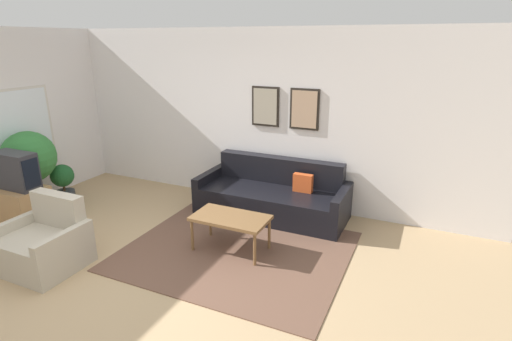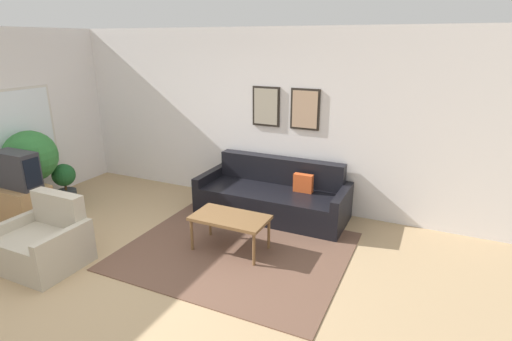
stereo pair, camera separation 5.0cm
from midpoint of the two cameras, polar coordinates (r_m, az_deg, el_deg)
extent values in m
plane|color=tan|center=(4.71, -19.09, -15.22)|extent=(16.00, 16.00, 0.00)
cube|color=brown|center=(5.10, -2.57, -11.33)|extent=(2.69, 2.24, 0.01)
cube|color=silver|center=(6.43, -2.38, 7.73)|extent=(8.00, 0.06, 2.70)
cube|color=black|center=(6.14, 1.69, 9.13)|extent=(0.44, 0.03, 0.60)
cube|color=#A89E89|center=(6.12, 1.63, 9.11)|extent=(0.38, 0.01, 0.54)
cube|color=black|center=(5.93, 7.27, 8.66)|extent=(0.44, 0.03, 0.60)
cube|color=tan|center=(5.91, 7.21, 8.64)|extent=(0.38, 0.01, 0.54)
cube|color=beige|center=(7.18, -30.52, 4.87)|extent=(0.02, 1.21, 1.31)
cube|color=white|center=(7.17, -30.50, 4.87)|extent=(0.02, 1.13, 1.23)
cube|color=black|center=(5.97, 2.49, -4.59)|extent=(1.97, 0.90, 0.41)
cube|color=black|center=(6.13, 3.80, 0.07)|extent=(1.97, 0.20, 0.40)
cube|color=black|center=(6.39, -6.20, -2.44)|extent=(0.12, 0.90, 0.55)
cube|color=black|center=(5.66, 12.38, -5.57)|extent=(0.12, 0.90, 0.55)
cube|color=#D15123|center=(5.81, 7.01, -1.87)|extent=(0.28, 0.10, 0.28)
cube|color=brown|center=(4.93, -3.43, -6.78)|extent=(0.93, 0.52, 0.04)
cylinder|color=brown|center=(5.07, -8.87, -9.14)|extent=(0.04, 0.04, 0.42)
cylinder|color=brown|center=(4.69, 0.01, -11.28)|extent=(0.04, 0.04, 0.42)
cylinder|color=brown|center=(5.39, -6.30, -7.26)|extent=(0.04, 0.04, 0.42)
cylinder|color=brown|center=(5.04, 2.13, -9.06)|extent=(0.04, 0.04, 0.42)
cube|color=#A87F51|center=(6.56, -30.06, -4.35)|extent=(0.68, 0.50, 0.56)
cube|color=#2D2D33|center=(6.39, -30.81, 0.09)|extent=(0.64, 0.28, 0.51)
cube|color=black|center=(6.13, -29.08, -0.30)|extent=(0.01, 0.23, 0.40)
cube|color=#B2A893|center=(5.30, -28.00, -10.01)|extent=(0.71, 0.76, 0.41)
cube|color=#B2A893|center=(5.30, -26.12, -4.90)|extent=(0.71, 0.16, 0.40)
cube|color=#B2A893|center=(5.58, -30.63, -8.36)|extent=(0.09, 0.76, 0.53)
cube|color=#B2A893|center=(4.98, -25.25, -10.60)|extent=(0.09, 0.76, 0.53)
cylinder|color=slate|center=(7.16, -28.48, -3.57)|extent=(0.22, 0.22, 0.26)
cylinder|color=#51381E|center=(7.08, -28.78, -1.70)|extent=(0.04, 0.04, 0.23)
sphere|color=#337A38|center=(6.96, -29.33, 1.79)|extent=(0.78, 0.78, 0.78)
cylinder|color=#383D42|center=(7.30, -25.23, -3.14)|extent=(0.31, 0.31, 0.16)
cylinder|color=#51381E|center=(7.25, -25.37, -2.15)|extent=(0.04, 0.04, 0.11)
sphere|color=#1E5628|center=(7.19, -25.60, -0.58)|extent=(0.36, 0.36, 0.36)
camera|label=1|loc=(0.03, -89.73, 0.09)|focal=28.00mm
camera|label=2|loc=(0.03, 90.27, -0.09)|focal=28.00mm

